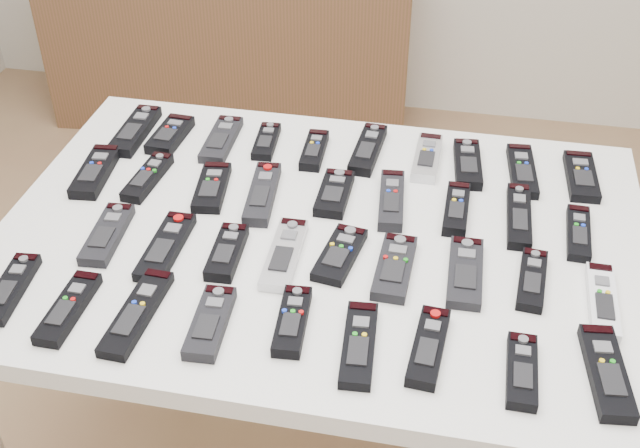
% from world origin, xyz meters
% --- Properties ---
extents(table, '(1.25, 0.88, 0.78)m').
position_xyz_m(table, '(-0.06, 0.03, 0.72)').
color(table, white).
rests_on(table, ground).
extents(sideboard, '(1.49, 0.52, 0.73)m').
position_xyz_m(sideboard, '(-0.79, 1.78, 0.37)').
color(sideboard, brown).
rests_on(sideboard, ground).
extents(remote_0, '(0.06, 0.20, 0.02)m').
position_xyz_m(remote_0, '(-0.54, 0.31, 0.79)').
color(remote_0, black).
rests_on(remote_0, table).
extents(remote_1, '(0.07, 0.15, 0.02)m').
position_xyz_m(remote_1, '(-0.46, 0.31, 0.79)').
color(remote_1, black).
rests_on(remote_1, table).
extents(remote_2, '(0.06, 0.18, 0.02)m').
position_xyz_m(remote_2, '(-0.34, 0.31, 0.79)').
color(remote_2, black).
rests_on(remote_2, table).
extents(remote_3, '(0.06, 0.14, 0.02)m').
position_xyz_m(remote_3, '(-0.24, 0.33, 0.79)').
color(remote_3, black).
rests_on(remote_3, table).
extents(remote_4, '(0.05, 0.15, 0.02)m').
position_xyz_m(remote_4, '(-0.12, 0.31, 0.79)').
color(remote_4, black).
rests_on(remote_4, table).
extents(remote_5, '(0.06, 0.19, 0.02)m').
position_xyz_m(remote_5, '(-0.01, 0.33, 0.79)').
color(remote_5, black).
rests_on(remote_5, table).
extents(remote_6, '(0.05, 0.17, 0.02)m').
position_xyz_m(remote_6, '(0.12, 0.32, 0.79)').
color(remote_6, '#B7B7BC').
rests_on(remote_6, table).
extents(remote_7, '(0.07, 0.18, 0.02)m').
position_xyz_m(remote_7, '(0.21, 0.32, 0.79)').
color(remote_7, black).
rests_on(remote_7, table).
extents(remote_8, '(0.07, 0.19, 0.02)m').
position_xyz_m(remote_8, '(0.33, 0.32, 0.79)').
color(remote_8, black).
rests_on(remote_8, table).
extents(remote_9, '(0.07, 0.18, 0.02)m').
position_xyz_m(remote_9, '(0.45, 0.32, 0.79)').
color(remote_9, black).
rests_on(remote_9, table).
extents(remote_10, '(0.08, 0.19, 0.02)m').
position_xyz_m(remote_10, '(-0.56, 0.13, 0.79)').
color(remote_10, black).
rests_on(remote_10, table).
extents(remote_11, '(0.06, 0.17, 0.02)m').
position_xyz_m(remote_11, '(-0.45, 0.13, 0.79)').
color(remote_11, black).
rests_on(remote_11, table).
extents(remote_12, '(0.08, 0.17, 0.02)m').
position_xyz_m(remote_12, '(-0.30, 0.13, 0.79)').
color(remote_12, black).
rests_on(remote_12, table).
extents(remote_13, '(0.07, 0.20, 0.02)m').
position_xyz_m(remote_13, '(-0.19, 0.12, 0.79)').
color(remote_13, black).
rests_on(remote_13, table).
extents(remote_14, '(0.06, 0.15, 0.02)m').
position_xyz_m(remote_14, '(-0.05, 0.15, 0.79)').
color(remote_14, black).
rests_on(remote_14, table).
extents(remote_15, '(0.07, 0.19, 0.02)m').
position_xyz_m(remote_15, '(0.07, 0.15, 0.79)').
color(remote_15, black).
rests_on(remote_15, table).
extents(remote_16, '(0.05, 0.16, 0.02)m').
position_xyz_m(remote_16, '(0.20, 0.15, 0.79)').
color(remote_16, black).
rests_on(remote_16, table).
extents(remote_17, '(0.05, 0.20, 0.02)m').
position_xyz_m(remote_17, '(0.32, 0.15, 0.79)').
color(remote_17, black).
rests_on(remote_17, table).
extents(remote_18, '(0.05, 0.16, 0.02)m').
position_xyz_m(remote_18, '(0.43, 0.12, 0.79)').
color(remote_18, black).
rests_on(remote_18, table).
extents(remote_19, '(0.07, 0.18, 0.02)m').
position_xyz_m(remote_19, '(-0.45, -0.07, 0.79)').
color(remote_19, black).
rests_on(remote_19, table).
extents(remote_20, '(0.06, 0.19, 0.02)m').
position_xyz_m(remote_20, '(-0.33, -0.08, 0.79)').
color(remote_20, black).
rests_on(remote_20, table).
extents(remote_21, '(0.06, 0.15, 0.02)m').
position_xyz_m(remote_21, '(-0.21, -0.08, 0.79)').
color(remote_21, black).
rests_on(remote_21, table).
extents(remote_22, '(0.06, 0.20, 0.02)m').
position_xyz_m(remote_22, '(-0.10, -0.06, 0.79)').
color(remote_22, '#B7B7BC').
rests_on(remote_22, table).
extents(remote_23, '(0.08, 0.17, 0.02)m').
position_xyz_m(remote_23, '(-0.00, -0.04, 0.79)').
color(remote_23, black).
rests_on(remote_23, table).
extents(remote_24, '(0.07, 0.17, 0.02)m').
position_xyz_m(remote_24, '(0.10, -0.06, 0.79)').
color(remote_24, black).
rests_on(remote_24, table).
extents(remote_25, '(0.06, 0.18, 0.02)m').
position_xyz_m(remote_25, '(0.23, -0.04, 0.79)').
color(remote_25, black).
rests_on(remote_25, table).
extents(remote_26, '(0.06, 0.16, 0.02)m').
position_xyz_m(remote_26, '(0.34, -0.04, 0.79)').
color(remote_26, black).
rests_on(remote_26, table).
extents(remote_27, '(0.05, 0.18, 0.02)m').
position_xyz_m(remote_27, '(0.46, -0.07, 0.79)').
color(remote_27, silver).
rests_on(remote_27, table).
extents(remote_28, '(0.06, 0.18, 0.02)m').
position_xyz_m(remote_28, '(-0.55, -0.25, 0.79)').
color(remote_28, black).
rests_on(remote_28, table).
extents(remote_29, '(0.05, 0.17, 0.02)m').
position_xyz_m(remote_29, '(-0.43, -0.27, 0.79)').
color(remote_29, black).
rests_on(remote_29, table).
extents(remote_30, '(0.06, 0.21, 0.02)m').
position_xyz_m(remote_30, '(-0.31, -0.26, 0.79)').
color(remote_30, black).
rests_on(remote_30, table).
extents(remote_31, '(0.06, 0.17, 0.02)m').
position_xyz_m(remote_31, '(-0.18, -0.26, 0.79)').
color(remote_31, black).
rests_on(remote_31, table).
extents(remote_32, '(0.06, 0.16, 0.02)m').
position_xyz_m(remote_32, '(-0.05, -0.23, 0.79)').
color(remote_32, black).
rests_on(remote_32, table).
extents(remote_33, '(0.07, 0.19, 0.02)m').
position_xyz_m(remote_33, '(0.07, -0.26, 0.79)').
color(remote_33, black).
rests_on(remote_33, table).
extents(remote_34, '(0.06, 0.17, 0.02)m').
position_xyz_m(remote_34, '(0.18, -0.24, 0.79)').
color(remote_34, black).
rests_on(remote_34, table).
extents(remote_35, '(0.05, 0.15, 0.02)m').
position_xyz_m(remote_35, '(0.33, -0.27, 0.79)').
color(remote_35, black).
rests_on(remote_35, table).
extents(remote_36, '(0.08, 0.19, 0.02)m').
position_xyz_m(remote_36, '(0.46, -0.24, 0.79)').
color(remote_36, black).
rests_on(remote_36, table).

